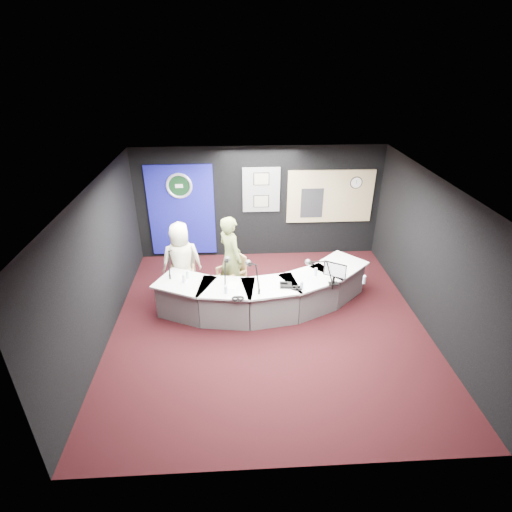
{
  "coord_description": "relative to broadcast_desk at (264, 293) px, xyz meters",
  "views": [
    {
      "loc": [
        -0.6,
        -6.25,
        4.84
      ],
      "look_at": [
        -0.2,
        0.8,
        1.1
      ],
      "focal_mm": 28.0,
      "sensor_mm": 36.0,
      "label": 1
    }
  ],
  "objects": [
    {
      "name": "boom_mic_c",
      "position": [
        -0.23,
        -0.3,
        0.68
      ],
      "size": [
        0.3,
        0.71,
        0.6
      ],
      "primitive_type": null,
      "color": "black",
      "rests_on": "broadcast_desk"
    },
    {
      "name": "boom_mic_d",
      "position": [
        1.05,
        -0.27,
        0.68
      ],
      "size": [
        0.53,
        0.59,
        0.6
      ],
      "primitive_type": null,
      "color": "black",
      "rests_on": "broadcast_desk"
    },
    {
      "name": "framed_photo_lower",
      "position": [
        0.1,
        2.39,
        1.09
      ],
      "size": [
        0.34,
        0.02,
        0.27
      ],
      "primitive_type": "cube",
      "color": "gray",
      "rests_on": "pinboard"
    },
    {
      "name": "booth_window_frame",
      "position": [
        1.8,
        2.42,
        1.18
      ],
      "size": [
        2.12,
        0.06,
        1.32
      ],
      "primitive_type": "cube",
      "color": "tan",
      "rests_on": "wall_back"
    },
    {
      "name": "draped_jacket",
      "position": [
        -1.7,
        0.87,
        0.24
      ],
      "size": [
        0.51,
        0.13,
        0.7
      ],
      "primitive_type": "cube",
      "rotation": [
        0.0,
        0.0,
        0.06
      ],
      "color": "slate",
      "rests_on": "armchair_left"
    },
    {
      "name": "wall_clock",
      "position": [
        2.4,
        2.39,
        1.52
      ],
      "size": [
        0.28,
        0.01,
        0.28
      ],
      "primitive_type": "cylinder",
      "rotation": [
        1.57,
        0.0,
        0.0
      ],
      "color": "white",
      "rests_on": "booth_window_frame"
    },
    {
      "name": "framed_photo_upper",
      "position": [
        0.1,
        2.39,
        1.65
      ],
      "size": [
        0.34,
        0.02,
        0.27
      ],
      "primitive_type": "cube",
      "color": "gray",
      "rests_on": "pinboard"
    },
    {
      "name": "ceiling",
      "position": [
        0.05,
        -0.55,
        2.42
      ],
      "size": [
        6.0,
        6.0,
        0.02
      ],
      "primitive_type": "cube",
      "color": "silver",
      "rests_on": "ground"
    },
    {
      "name": "armchair_left",
      "position": [
        -1.69,
        0.62,
        0.12
      ],
      "size": [
        0.59,
        0.59,
        0.99
      ],
      "primitive_type": null,
      "rotation": [
        0.0,
        0.0,
        0.06
      ],
      "color": "#9F7A48",
      "rests_on": "ground"
    },
    {
      "name": "person_man",
      "position": [
        -1.69,
        0.62,
        0.47
      ],
      "size": [
        0.91,
        0.67,
        1.69
      ],
      "primitive_type": "imported",
      "rotation": [
        0.0,
        0.0,
        3.32
      ],
      "color": "beige",
      "rests_on": "ground"
    },
    {
      "name": "ground",
      "position": [
        0.05,
        -0.55,
        -0.38
      ],
      "size": [
        6.0,
        6.0,
        0.0
      ],
      "primitive_type": "plane",
      "color": "black",
      "rests_on": "ground"
    },
    {
      "name": "booth_glow",
      "position": [
        1.8,
        2.41,
        1.18
      ],
      "size": [
        2.0,
        0.02,
        1.2
      ],
      "primitive_type": "cube",
      "color": "beige",
      "rests_on": "booth_window_frame"
    },
    {
      "name": "backdrop_panel",
      "position": [
        -1.85,
        2.42,
        0.88
      ],
      "size": [
        1.6,
        0.05,
        2.3
      ],
      "primitive_type": "cube",
      "color": "navy",
      "rests_on": "wall_back"
    },
    {
      "name": "equipment_rack",
      "position": [
        1.35,
        2.39,
        1.03
      ],
      "size": [
        0.55,
        0.02,
        0.75
      ],
      "primitive_type": "cube",
      "color": "black",
      "rests_on": "booth_window_frame"
    },
    {
      "name": "boom_mic_a",
      "position": [
        -1.85,
        0.35,
        0.68
      ],
      "size": [
        0.16,
        0.74,
        0.6
      ],
      "primitive_type": null,
      "color": "black",
      "rests_on": "broadcast_desk"
    },
    {
      "name": "headphones_near",
      "position": [
        0.59,
        -0.45,
        0.39
      ],
      "size": [
        0.2,
        0.2,
        0.03
      ],
      "primitive_type": "torus",
      "color": "black",
      "rests_on": "broadcast_desk"
    },
    {
      "name": "paper_stack",
      "position": [
        -1.61,
        0.09,
        0.38
      ],
      "size": [
        0.24,
        0.31,
        0.0
      ],
      "primitive_type": "cube",
      "rotation": [
        0.0,
        0.0,
        0.22
      ],
      "color": "white",
      "rests_on": "broadcast_desk"
    },
    {
      "name": "water_bottles",
      "position": [
        0.17,
        -0.25,
        0.46
      ],
      "size": [
        3.55,
        0.65,
        0.18
      ],
      "primitive_type": null,
      "color": "silver",
      "rests_on": "broadcast_desk"
    },
    {
      "name": "armchair_right",
      "position": [
        -0.66,
        0.54,
        0.09
      ],
      "size": [
        0.74,
        0.74,
        0.94
      ],
      "primitive_type": null,
      "rotation": [
        0.0,
        0.0,
        -0.96
      ],
      "color": "#9F7A48",
      "rests_on": "ground"
    },
    {
      "name": "desk_phone",
      "position": [
        0.39,
        -0.37,
        0.4
      ],
      "size": [
        0.24,
        0.2,
        0.06
      ],
      "primitive_type": "cube",
      "rotation": [
        0.0,
        0.0,
        -0.1
      ],
      "color": "black",
      "rests_on": "broadcast_desk"
    },
    {
      "name": "broadcast_desk",
      "position": [
        0.0,
        0.0,
        0.0
      ],
      "size": [
        4.5,
        1.9,
        0.75
      ],
      "primitive_type": null,
      "color": "silver",
      "rests_on": "ground"
    },
    {
      "name": "wall_back",
      "position": [
        0.05,
        2.45,
        1.02
      ],
      "size": [
        6.0,
        0.02,
        2.8
      ],
      "primitive_type": "cube",
      "color": "black",
      "rests_on": "ground"
    },
    {
      "name": "person_woman",
      "position": [
        -0.66,
        0.54,
        0.55
      ],
      "size": [
        0.73,
        0.8,
        1.84
      ],
      "primitive_type": "imported",
      "rotation": [
        0.0,
        0.0,
        2.14
      ],
      "color": "olive",
      "rests_on": "ground"
    },
    {
      "name": "seal_center",
      "position": [
        -1.85,
        2.38,
        1.52
      ],
      "size": [
        0.48,
        0.01,
        0.48
      ],
      "primitive_type": "cylinder",
      "rotation": [
        1.57,
        0.0,
        0.0
      ],
      "color": "black",
      "rests_on": "backdrop_panel"
    },
    {
      "name": "wall_right",
      "position": [
        3.05,
        -0.55,
        1.02
      ],
      "size": [
        0.02,
        6.0,
        2.8
      ],
      "primitive_type": "cube",
      "color": "black",
      "rests_on": "ground"
    },
    {
      "name": "pinboard",
      "position": [
        0.1,
        2.42,
        1.38
      ],
      "size": [
        0.9,
        0.04,
        1.1
      ],
      "primitive_type": "cube",
      "color": "slate",
      "rests_on": "wall_back"
    },
    {
      "name": "wall_left",
      "position": [
        -2.95,
        -0.55,
        1.02
      ],
      "size": [
        0.02,
        6.0,
        2.8
      ],
      "primitive_type": "cube",
      "color": "black",
      "rests_on": "ground"
    },
    {
      "name": "boom_mic_b",
      "position": [
        -0.75,
        -0.12,
        0.68
      ],
      "size": [
        0.17,
        0.74,
        0.6
      ],
      "primitive_type": null,
      "color": "black",
      "rests_on": "broadcast_desk"
    },
    {
      "name": "notepad",
      "position": [
        -0.64,
        -0.26,
        0.38
      ],
      "size": [
        0.29,
        0.35,
        0.0
      ],
      "primitive_type": "cube",
      "rotation": [
        0.0,
        0.0,
        -0.33
      ],
      "color": "white",
      "rests_on": "broadcast_desk"
    },
    {
      "name": "computer_monitor",
      "position": [
        1.31,
        -0.33,
        0.7
      ],
      "size": [
        0.42,
        0.27,
        0.33
      ],
      "primitive_type": "cube",
      "rotation": [
        0.0,
        0.0,
        -0.55
      ],
      "color": "black",
      "rests_on": "broadcast_desk"
    },
    {
      "name": "wall_front",
      "position": [
        0.05,
        -3.55,
        1.02
      ],
      "size": [
        6.0,
        0.02,
        2.8
      ],
      "primitive_type": "cube",
      "color": "black",
      "rests_on": "ground"
    },
    {
      "name": "agency_seal",
      "position": [
        -1.85,
        2.38,
        1.52
      ],
      "size": [
        0.63,
        0.07,
        0.63
      ],
      "primitive_type": "torus",
      "rotation": [
        1.57,
        0.0,
        0.0
      ],
      "color": "silver",
      "rests_on": "backdrop_panel"
    },
    {
      "name": "headphones_far",
      "position": [
        -0.53,
        -0.75,
        0.39
      ],
      "size": [
        0.21,
        0.21,
        0.04
      ],
      "primitive_type": "torus",
      "color": "black",
      "rests_on": "broadcast_desk"
    }
  ]
}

